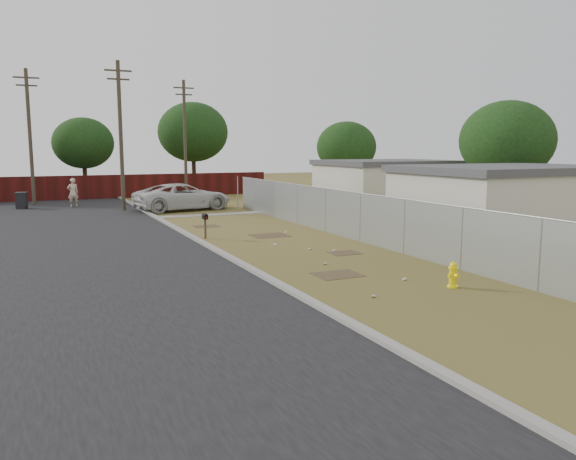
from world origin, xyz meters
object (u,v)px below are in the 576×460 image
pickup_truck (183,197)px  fire_hydrant (453,275)px  mailbox (205,219)px  trash_bin (22,200)px  pedestrian (73,193)px

pickup_truck → fire_hydrant: bearing=175.0°
mailbox → trash_bin: mailbox is taller
pickup_truck → pedestrian: size_ratio=3.17×
pickup_truck → trash_bin: 10.40m
fire_hydrant → pickup_truck: 22.48m
pedestrian → pickup_truck: bearing=131.6°
fire_hydrant → pickup_truck: (-1.93, 22.40, 0.48)m
fire_hydrant → pedestrian: pedestrian is taller
fire_hydrant → mailbox: 11.69m
fire_hydrant → trash_bin: 29.52m
mailbox → trash_bin: size_ratio=1.03×
mailbox → pedestrian: size_ratio=0.58×
fire_hydrant → mailbox: size_ratio=0.69×
fire_hydrant → pedestrian: bearing=106.4°
pickup_truck → trash_bin: bearing=51.6°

